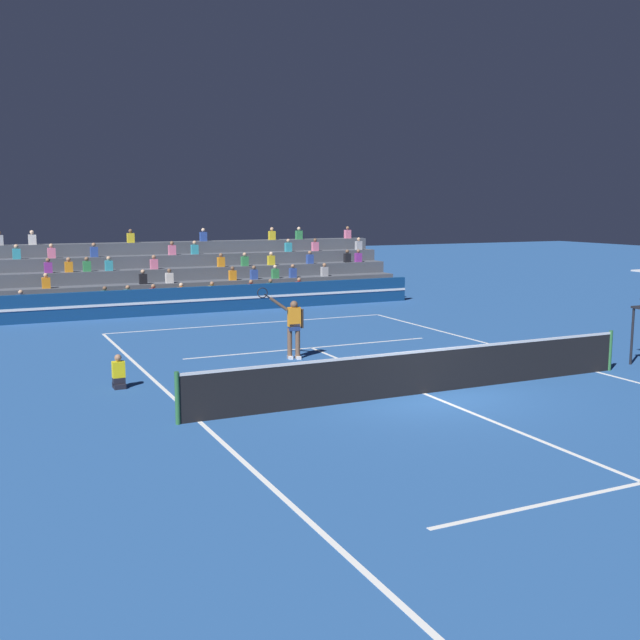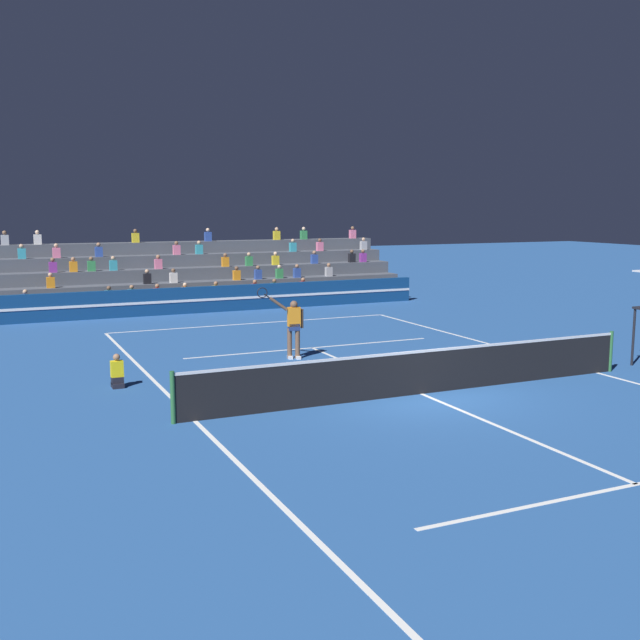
{
  "view_description": "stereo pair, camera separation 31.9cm",
  "coord_description": "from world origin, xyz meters",
  "views": [
    {
      "loc": [
        -9.64,
        -14.61,
        4.41
      ],
      "look_at": [
        -0.35,
        5.06,
        1.1
      ],
      "focal_mm": 42.0,
      "sensor_mm": 36.0,
      "label": 1
    },
    {
      "loc": [
        -9.35,
        -14.74,
        4.41
      ],
      "look_at": [
        -0.35,
        5.06,
        1.1
      ],
      "focal_mm": 42.0,
      "sensor_mm": 36.0,
      "label": 2
    }
  ],
  "objects": [
    {
      "name": "court_lines",
      "position": [
        0.0,
        0.0,
        0.0
      ],
      "size": [
        11.1,
        23.9,
        0.01
      ],
      "color": "white",
      "rests_on": "ground"
    },
    {
      "name": "tennis_net",
      "position": [
        0.0,
        0.0,
        0.54
      ],
      "size": [
        12.0,
        0.1,
        1.1
      ],
      "color": "#2D6B38",
      "rests_on": "ground"
    },
    {
      "name": "bleacher_stand",
      "position": [
        -0.0,
        19.37,
        1.02
      ],
      "size": [
        18.92,
        4.75,
        3.38
      ],
      "color": "#4C515B",
      "rests_on": "ground"
    },
    {
      "name": "ball_kid_courtside",
      "position": [
        -6.46,
        3.65,
        0.33
      ],
      "size": [
        0.3,
        0.36,
        0.84
      ],
      "color": "black",
      "rests_on": "ground"
    },
    {
      "name": "tennis_ball",
      "position": [
        0.13,
        3.18,
        0.03
      ],
      "size": [
        0.07,
        0.07,
        0.07
      ],
      "primitive_type": "sphere",
      "color": "#C6DB33",
      "rests_on": "ground"
    },
    {
      "name": "tennis_player",
      "position": [
        -1.2,
        5.1,
        0.98
      ],
      "size": [
        1.42,
        0.38,
        2.19
      ],
      "color": "brown",
      "rests_on": "ground"
    },
    {
      "name": "ground_plane",
      "position": [
        0.0,
        0.0,
        0.0
      ],
      "size": [
        120.0,
        120.0,
        0.0
      ],
      "primitive_type": "plane",
      "color": "#285699"
    },
    {
      "name": "sponsor_banner_wall",
      "position": [
        0.0,
        15.57,
        0.55
      ],
      "size": [
        18.0,
        0.26,
        1.1
      ],
      "color": "navy",
      "rests_on": "ground"
    }
  ]
}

